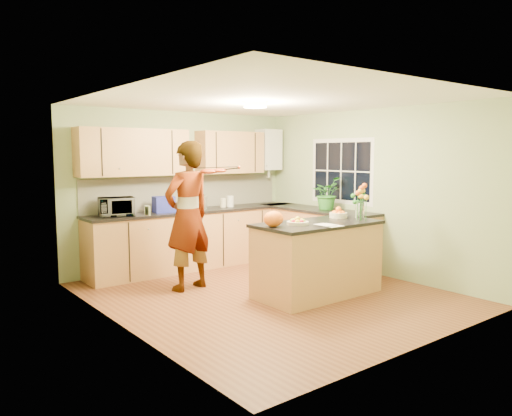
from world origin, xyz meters
TOP-DOWN VIEW (x-y plane):
  - floor at (0.00, 0.00)m, footprint 4.50×4.50m
  - ceiling at (0.00, 0.00)m, footprint 4.00×4.50m
  - wall_back at (0.00, 2.25)m, footprint 4.00×0.02m
  - wall_front at (0.00, -2.25)m, footprint 4.00×0.02m
  - wall_left at (-2.00, 0.00)m, footprint 0.02×4.50m
  - wall_right at (2.00, 0.00)m, footprint 0.02×4.50m
  - back_counter at (0.10, 1.95)m, footprint 3.64×0.62m
  - right_counter at (1.70, 0.85)m, footprint 0.62×2.24m
  - splashback at (0.10, 2.23)m, footprint 3.60×0.02m
  - upper_cabinets at (-0.18, 2.08)m, footprint 3.20×0.34m
  - boiler at (1.70, 2.09)m, footprint 0.40×0.30m
  - window_right at (1.99, 0.60)m, footprint 0.01×1.30m
  - light_switch at (-1.99, -0.60)m, footprint 0.02×0.09m
  - ceiling_lamp at (0.00, 0.30)m, footprint 0.30×0.30m
  - peninsula_island at (0.49, -0.38)m, footprint 1.66×0.85m
  - fruit_dish at (0.14, -0.38)m, footprint 0.27×0.27m
  - orange_bowl at (1.04, -0.23)m, footprint 0.24×0.24m
  - flower_vase at (1.09, -0.56)m, footprint 0.28×0.28m
  - orange_bag at (-0.21, -0.33)m, footprint 0.30×0.28m
  - papers at (0.39, -0.68)m, footprint 0.22×0.30m
  - violinist at (-0.69, 0.89)m, footprint 0.80×0.60m
  - violin at (-0.49, 0.67)m, footprint 0.58×0.50m
  - microwave at (-1.25, 1.92)m, footprint 0.55×0.44m
  - blue_box at (-0.50, 1.92)m, footprint 0.33×0.26m
  - kettle at (0.18, 1.93)m, footprint 0.16×0.16m
  - jar_cream at (0.61, 1.96)m, footprint 0.13×0.13m
  - jar_white at (0.74, 1.94)m, footprint 0.16×0.16m
  - potted_plant at (1.70, 0.64)m, footprint 0.59×0.55m

SIDE VIEW (x-z plane):
  - floor at x=0.00m, z-range 0.00..0.00m
  - back_counter at x=0.10m, z-range 0.00..0.94m
  - right_counter at x=1.70m, z-range 0.00..0.94m
  - peninsula_island at x=0.49m, z-range 0.00..0.95m
  - papers at x=0.39m, z-range 0.95..0.96m
  - fruit_dish at x=0.14m, z-range 0.94..1.04m
  - violinist at x=-0.69m, z-range 0.00..2.00m
  - orange_bowl at x=1.04m, z-range 0.94..1.08m
  - jar_cream at x=0.61m, z-range 0.94..1.09m
  - jar_white at x=0.74m, z-range 0.94..1.13m
  - orange_bag at x=-0.21m, z-range 0.95..1.15m
  - kettle at x=0.18m, z-range 0.91..1.21m
  - blue_box at x=-0.50m, z-range 0.94..1.18m
  - microwave at x=-1.25m, z-range 0.94..1.21m
  - splashback at x=0.10m, z-range 0.94..1.46m
  - potted_plant at x=1.70m, z-range 0.94..1.46m
  - wall_back at x=0.00m, z-range 0.00..2.50m
  - wall_front at x=0.00m, z-range 0.00..2.50m
  - wall_left at x=-2.00m, z-range 0.00..2.50m
  - wall_right at x=2.00m, z-range 0.00..2.50m
  - flower_vase at x=1.09m, z-range 1.04..1.56m
  - light_switch at x=-1.99m, z-range 1.26..1.34m
  - window_right at x=1.99m, z-range 1.02..2.08m
  - violin at x=-0.49m, z-range 1.53..1.67m
  - upper_cabinets at x=-0.18m, z-range 1.50..2.20m
  - boiler at x=1.70m, z-range 1.47..2.33m
  - ceiling_lamp at x=0.00m, z-range 2.43..2.50m
  - ceiling at x=0.00m, z-range 2.49..2.51m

